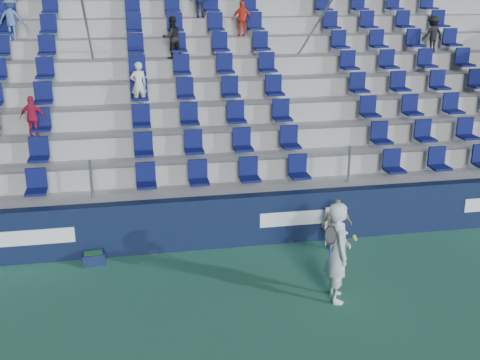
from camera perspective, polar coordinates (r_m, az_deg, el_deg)
The scene contains 7 objects.
ground at distance 11.27m, azimuth 1.67°, elevation -12.84°, with size 70.00×70.00×0.00m, color #2F6E52.
sponsor_wall at distance 13.76m, azimuth -1.08°, elevation -3.93°, with size 24.00×0.32×1.20m.
grandstand at distance 18.14m, azimuth -3.85°, elevation 6.70°, with size 24.00×8.17×6.63m.
tennis_player at distance 11.52m, azimuth 9.27°, elevation -6.75°, with size 0.69×0.78×1.98m.
line_judge_chair at distance 13.90m, azimuth 8.95°, elevation -4.22°, with size 0.45×0.46×0.94m.
line_judge at distance 13.75m, azimuth 9.17°, elevation -4.21°, with size 0.70×0.29×1.20m, color tan.
ball_bin at distance 13.46m, azimuth -13.71°, elevation -7.17°, with size 0.50×0.36×0.27m.
Camera 1 is at (-2.09, -9.38, 5.90)m, focal length 45.00 mm.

